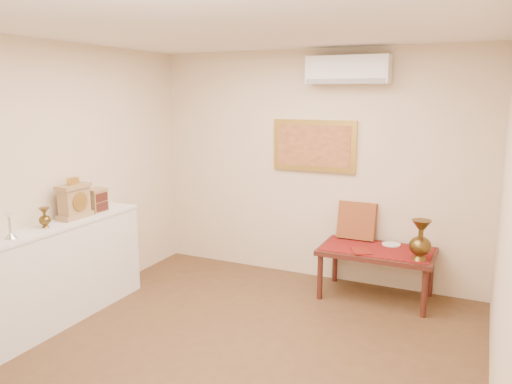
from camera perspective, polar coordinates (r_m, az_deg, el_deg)
The scene contains 18 objects.
floor at distance 4.40m, azimuth -3.56°, elevation -18.81°, with size 4.50×4.50×0.00m, color brown.
ceiling at distance 3.84m, azimuth -4.08°, elevation 18.66°, with size 4.50×4.50×0.00m, color white.
wall_back at distance 5.94m, azimuth 6.68°, elevation 2.91°, with size 4.00×0.02×2.70m, color beige.
wall_left at distance 5.16m, azimuth -23.69°, elevation 0.77°, with size 0.02×4.50×2.70m, color beige.
wall_right at distance 3.45m, azimuth 26.88°, elevation -4.30°, with size 0.02×4.50×2.70m, color beige.
candlestick at distance 4.75m, azimuth -26.33°, elevation -3.47°, with size 0.11×0.11×0.22m, color silver, non-canonical shape.
brass_urn_small at distance 5.00m, azimuth -23.03°, elevation -2.41°, with size 0.11×0.11×0.24m, color brown, non-canonical shape.
table_cloth at distance 5.56m, azimuth 13.66°, elevation -6.34°, with size 1.14×0.59×0.01m, color maroon.
brass_urn_tall at distance 5.25m, azimuth 18.31°, elevation -4.77°, with size 0.22×0.22×0.50m, color brown, non-canonical shape.
plate at distance 5.73m, azimuth 15.20°, elevation -5.79°, with size 0.20×0.20×0.01m, color silver.
menu at distance 5.42m, azimuth 11.93°, elevation -6.60°, with size 0.18×0.25×0.01m, color maroon.
cushion at distance 5.82m, azimuth 11.45°, elevation -3.22°, with size 0.43×0.10×0.43m, color maroon.
display_ledge at distance 5.24m, azimuth -21.67°, elevation -8.64°, with size 0.37×2.02×0.98m.
mantel_clock at distance 5.25m, azimuth -20.04°, elevation -0.97°, with size 0.17×0.36×0.41m.
wooden_chest at distance 5.48m, azimuth -17.78°, elevation -0.89°, with size 0.16×0.21×0.24m.
low_table at distance 5.58m, azimuth 13.63°, elevation -7.02°, with size 1.20×0.70×0.55m.
painting at distance 5.89m, azimuth 6.65°, elevation 5.29°, with size 1.00×0.06×0.60m.
ac_unit at distance 5.65m, azimuth 10.47°, elevation 13.55°, with size 0.90×0.25×0.30m.
Camera 1 is at (1.84, -3.34, 2.20)m, focal length 35.00 mm.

